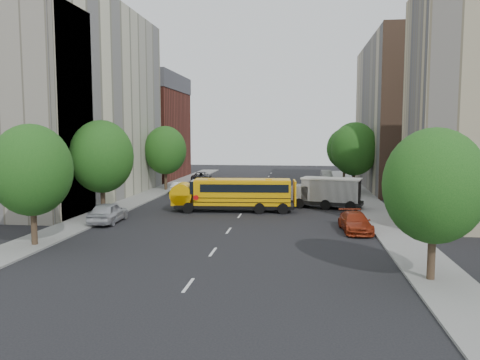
% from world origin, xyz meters
% --- Properties ---
extents(ground, '(120.00, 120.00, 0.00)m').
position_xyz_m(ground, '(0.00, 0.00, 0.00)').
color(ground, black).
rests_on(ground, ground).
extents(sidewalk_left, '(3.00, 80.00, 0.12)m').
position_xyz_m(sidewalk_left, '(-11.50, 5.00, 0.06)').
color(sidewalk_left, slate).
rests_on(sidewalk_left, ground).
extents(sidewalk_right, '(3.00, 80.00, 0.12)m').
position_xyz_m(sidewalk_right, '(11.50, 5.00, 0.06)').
color(sidewalk_right, slate).
rests_on(sidewalk_right, ground).
extents(lane_markings, '(0.15, 64.00, 0.01)m').
position_xyz_m(lane_markings, '(0.00, 10.00, 0.01)').
color(lane_markings, silver).
rests_on(lane_markings, ground).
extents(building_left_cream, '(10.00, 26.00, 20.00)m').
position_xyz_m(building_left_cream, '(-18.00, 6.00, 10.00)').
color(building_left_cream, beige).
rests_on(building_left_cream, ground).
extents(building_left_redbrick, '(10.00, 15.00, 13.00)m').
position_xyz_m(building_left_redbrick, '(-18.00, 28.00, 6.50)').
color(building_left_redbrick, maroon).
rests_on(building_left_redbrick, ground).
extents(building_left_near, '(10.00, 7.00, 17.00)m').
position_xyz_m(building_left_near, '(-18.00, -4.50, 8.50)').
color(building_left_near, '#B1A58A').
rests_on(building_left_near, ground).
extents(building_right_far, '(10.00, 22.00, 18.00)m').
position_xyz_m(building_right_far, '(18.00, 20.00, 9.00)').
color(building_right_far, '#B1A58A').
rests_on(building_right_far, ground).
extents(building_right_sidewall, '(10.10, 0.30, 18.00)m').
position_xyz_m(building_right_sidewall, '(18.00, 9.00, 9.00)').
color(building_right_sidewall, brown).
rests_on(building_right_sidewall, ground).
extents(street_tree_0, '(4.80, 4.80, 7.41)m').
position_xyz_m(street_tree_0, '(-11.00, -14.00, 4.64)').
color(street_tree_0, '#38281C').
rests_on(street_tree_0, ground).
extents(street_tree_1, '(5.12, 5.12, 7.90)m').
position_xyz_m(street_tree_1, '(-11.00, -4.00, 4.95)').
color(street_tree_1, '#38281C').
rests_on(street_tree_1, ground).
extents(street_tree_2, '(4.99, 4.99, 7.71)m').
position_xyz_m(street_tree_2, '(-11.00, 14.00, 4.83)').
color(street_tree_2, '#38281C').
rests_on(street_tree_2, ground).
extents(street_tree_3, '(4.61, 4.61, 7.11)m').
position_xyz_m(street_tree_3, '(11.00, -18.00, 4.45)').
color(street_tree_3, '#38281C').
rests_on(street_tree_3, ground).
extents(street_tree_4, '(5.25, 5.25, 8.10)m').
position_xyz_m(street_tree_4, '(11.00, 14.00, 5.08)').
color(street_tree_4, '#38281C').
rests_on(street_tree_4, ground).
extents(street_tree_5, '(4.86, 4.86, 7.51)m').
position_xyz_m(street_tree_5, '(11.00, 26.00, 4.70)').
color(street_tree_5, '#38281C').
rests_on(street_tree_5, ground).
extents(school_bus, '(10.51, 3.24, 2.92)m').
position_xyz_m(school_bus, '(-0.83, 0.16, 1.63)').
color(school_bus, black).
rests_on(school_bus, ground).
extents(safari_truck, '(6.91, 3.83, 2.81)m').
position_xyz_m(safari_truck, '(7.36, 2.98, 1.48)').
color(safari_truck, black).
rests_on(safari_truck, ground).
extents(parked_car_0, '(2.08, 4.79, 1.61)m').
position_xyz_m(parked_car_0, '(-9.60, -6.28, 0.80)').
color(parked_car_0, '#ADAEB4').
rests_on(parked_car_0, ground).
extents(parked_car_1, '(1.54, 4.00, 1.30)m').
position_xyz_m(parked_car_1, '(-8.80, 12.27, 0.65)').
color(parked_car_1, silver).
rests_on(parked_car_1, ground).
extents(parked_car_2, '(2.91, 5.48, 1.47)m').
position_xyz_m(parked_car_2, '(-8.80, 24.07, 0.73)').
color(parked_car_2, black).
rests_on(parked_car_2, ground).
extents(parked_car_3, '(2.24, 4.77, 1.34)m').
position_xyz_m(parked_car_3, '(8.80, -7.22, 0.67)').
color(parked_car_3, maroon).
rests_on(parked_car_3, ground).
extents(parked_car_4, '(1.98, 4.71, 1.59)m').
position_xyz_m(parked_car_4, '(8.80, 12.74, 0.79)').
color(parked_car_4, '#2F3152').
rests_on(parked_car_4, ground).
extents(parked_car_5, '(1.71, 4.28, 1.39)m').
position_xyz_m(parked_car_5, '(8.80, 29.97, 0.69)').
color(parked_car_5, gray).
rests_on(parked_car_5, ground).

